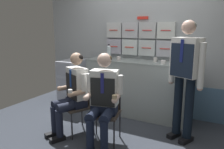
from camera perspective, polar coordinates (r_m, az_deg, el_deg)
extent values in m
cube|color=#343942|center=(3.32, -1.49, -16.62)|extent=(4.80, 4.80, 0.04)
cube|color=#A2A8AD|center=(4.20, 7.75, 5.14)|extent=(4.20, 0.06, 2.15)
cube|color=#52779B|center=(4.33, 7.29, -5.23)|extent=(4.12, 0.01, 0.59)
cube|color=#ABA8BB|center=(4.35, 0.59, 7.24)|extent=(0.31, 0.06, 0.28)
cylinder|color=red|center=(4.32, 0.35, 7.20)|extent=(0.17, 0.01, 0.01)
cube|color=silver|center=(4.21, 4.66, 7.04)|extent=(0.31, 0.06, 0.28)
cylinder|color=red|center=(4.18, 4.45, 7.00)|extent=(0.17, 0.01, 0.01)
cube|color=silver|center=(4.09, 8.98, 6.79)|extent=(0.31, 0.06, 0.28)
cylinder|color=red|center=(4.05, 8.81, 6.75)|extent=(0.17, 0.01, 0.01)
cube|color=#B1B4C1|center=(3.99, 13.54, 6.48)|extent=(0.31, 0.06, 0.28)
cylinder|color=red|center=(3.96, 13.40, 6.44)|extent=(0.17, 0.01, 0.01)
cube|color=silver|center=(4.34, 0.60, 11.34)|extent=(0.31, 0.06, 0.28)
cylinder|color=red|center=(4.30, 0.36, 11.33)|extent=(0.17, 0.01, 0.01)
cube|color=#B9BAC2|center=(4.19, 4.73, 11.28)|extent=(0.31, 0.06, 0.28)
cylinder|color=red|center=(4.16, 4.52, 11.27)|extent=(0.17, 0.01, 0.01)
cube|color=#B6B9BC|center=(4.07, 9.13, 11.15)|extent=(0.31, 0.06, 0.28)
cylinder|color=red|center=(4.04, 8.95, 11.15)|extent=(0.17, 0.01, 0.01)
cube|color=silver|center=(3.98, 13.76, 10.94)|extent=(0.31, 0.06, 0.28)
cylinder|color=red|center=(3.94, 13.62, 10.94)|extent=(0.17, 0.01, 0.01)
cube|color=red|center=(4.12, 7.89, 14.21)|extent=(0.20, 0.02, 0.05)
cube|color=#939D9D|center=(4.03, 6.54, -3.71)|extent=(1.84, 0.52, 0.96)
cube|color=gray|center=(3.93, 6.71, 3.28)|extent=(1.88, 0.53, 0.03)
sphere|color=black|center=(4.63, -13.09, -7.69)|extent=(0.07, 0.07, 0.07)
sphere|color=black|center=(4.44, -10.03, -8.41)|extent=(0.07, 0.07, 0.07)
sphere|color=black|center=(5.03, -8.98, -5.91)|extent=(0.07, 0.07, 0.07)
sphere|color=black|center=(4.86, -6.03, -6.48)|extent=(0.07, 0.07, 0.07)
cube|color=#B5BBCB|center=(4.60, -9.67, -1.61)|extent=(0.40, 0.64, 0.86)
cube|color=#A1A7B7|center=(4.44, -12.09, -6.06)|extent=(0.35, 0.01, 0.23)
cube|color=#A1A7B7|center=(4.36, -12.26, -2.48)|extent=(0.35, 0.01, 0.23)
cube|color=#A1A7B7|center=(4.30, -12.43, 1.22)|extent=(0.35, 0.01, 0.23)
cylinder|color=#28282D|center=(4.30, -12.29, 2.88)|extent=(0.32, 0.02, 0.02)
cylinder|color=#2D2D33|center=(3.56, -12.89, -10.96)|extent=(0.02, 0.02, 0.40)
cylinder|color=#2D2D33|center=(3.26, -10.26, -13.07)|extent=(0.02, 0.02, 0.40)
cylinder|color=#2D2D33|center=(3.70, -7.72, -9.83)|extent=(0.02, 0.02, 0.40)
cylinder|color=#2D2D33|center=(3.41, -4.73, -11.70)|extent=(0.02, 0.02, 0.40)
cube|color=#3D342D|center=(3.40, -9.02, -8.10)|extent=(0.53, 0.53, 0.02)
cube|color=#3D342D|center=(3.42, -6.31, -4.17)|extent=(0.34, 0.18, 0.40)
cylinder|color=#2D2D33|center=(3.57, -7.91, -3.54)|extent=(0.02, 0.02, 0.40)
cylinder|color=#2D2D33|center=(3.27, -4.86, -4.92)|extent=(0.02, 0.02, 0.40)
cube|color=black|center=(3.49, -15.00, -14.61)|extent=(0.18, 0.24, 0.06)
cube|color=black|center=(3.34, -13.82, -15.80)|extent=(0.18, 0.24, 0.06)
cylinder|color=#191E30|center=(3.41, -14.57, -11.08)|extent=(0.10, 0.10, 0.39)
cylinder|color=#191E30|center=(3.26, -13.36, -12.13)|extent=(0.10, 0.10, 0.39)
cylinder|color=#191E30|center=(3.39, -12.20, -7.19)|extent=(0.27, 0.38, 0.13)
cylinder|color=#191E30|center=(3.24, -10.88, -8.06)|extent=(0.27, 0.38, 0.13)
cube|color=#191E30|center=(3.38, -9.06, -6.96)|extent=(0.38, 0.32, 0.12)
cube|color=white|center=(3.30, -8.91, -2.17)|extent=(0.39, 0.32, 0.46)
cube|color=black|center=(3.27, -10.43, -3.04)|extent=(0.29, 0.15, 0.36)
cube|color=#153C95|center=(3.24, -10.63, -1.03)|extent=(0.04, 0.03, 0.26)
cylinder|color=white|center=(3.47, -10.48, -0.71)|extent=(0.08, 0.08, 0.25)
cylinder|color=tan|center=(3.44, -11.78, -3.32)|extent=(0.16, 0.23, 0.07)
sphere|color=tan|center=(3.40, -13.35, -3.57)|extent=(0.08, 0.08, 0.08)
cylinder|color=white|center=(3.12, -7.22, -2.02)|extent=(0.08, 0.08, 0.25)
cylinder|color=tan|center=(3.13, -8.97, -4.76)|extent=(0.16, 0.23, 0.07)
sphere|color=tan|center=(3.08, -10.67, -5.07)|extent=(0.08, 0.08, 0.08)
cylinder|color=silver|center=(3.07, -10.70, -4.35)|extent=(0.06, 0.06, 0.06)
sphere|color=tan|center=(3.23, -9.12, 3.98)|extent=(0.18, 0.18, 0.18)
ellipsoid|color=black|center=(3.24, -8.91, 4.29)|extent=(0.23, 0.22, 0.13)
cylinder|color=#2D2D33|center=(3.07, -6.24, -14.59)|extent=(0.02, 0.02, 0.40)
cylinder|color=#2D2D33|center=(2.97, 0.53, -15.43)|extent=(0.02, 0.02, 0.40)
cylinder|color=#2D2D33|center=(3.37, -4.07, -11.97)|extent=(0.02, 0.02, 0.40)
cylinder|color=#2D2D33|center=(3.29, 2.05, -12.62)|extent=(0.02, 0.02, 0.40)
cube|color=#3D342D|center=(3.08, -1.96, -10.08)|extent=(0.48, 0.48, 0.02)
cube|color=#3D342D|center=(3.19, -1.04, -5.32)|extent=(0.36, 0.11, 0.40)
cylinder|color=#2D2D33|center=(3.23, -4.18, -5.12)|extent=(0.02, 0.02, 0.40)
cylinder|color=#2D2D33|center=(3.14, 2.11, -5.61)|extent=(0.02, 0.02, 0.40)
cylinder|color=#151C30|center=(2.88, -5.71, -15.17)|extent=(0.10, 0.10, 0.39)
cylinder|color=#151C30|center=(2.83, -2.04, -15.65)|extent=(0.10, 0.10, 0.39)
cylinder|color=#151C30|center=(2.94, -4.66, -9.99)|extent=(0.22, 0.40, 0.13)
cylinder|color=#151C30|center=(2.89, -1.12, -10.36)|extent=(0.22, 0.40, 0.13)
cube|color=#151C30|center=(3.06, -1.97, -8.85)|extent=(0.37, 0.27, 0.12)
cube|color=white|center=(2.98, -1.90, -3.37)|extent=(0.39, 0.28, 0.48)
cube|color=black|center=(2.90, -2.46, -4.61)|extent=(0.32, 0.09, 0.38)
cube|color=navy|center=(2.86, -2.53, -2.29)|extent=(0.04, 0.02, 0.27)
cylinder|color=white|center=(3.03, -5.70, -2.15)|extent=(0.08, 0.08, 0.26)
cylinder|color=beige|center=(2.97, -5.97, -5.45)|extent=(0.12, 0.25, 0.07)
sphere|color=beige|center=(2.88, -6.71, -6.06)|extent=(0.08, 0.08, 0.08)
cylinder|color=white|center=(2.92, 2.02, -2.65)|extent=(0.08, 0.08, 0.26)
cylinder|color=beige|center=(2.87, 1.15, -6.03)|extent=(0.12, 0.25, 0.07)
sphere|color=beige|center=(2.77, 0.65, -6.69)|extent=(0.08, 0.08, 0.08)
cylinder|color=tan|center=(2.76, 0.65, -5.91)|extent=(0.06, 0.06, 0.06)
sphere|color=beige|center=(2.91, -1.96, 3.71)|extent=(0.19, 0.19, 0.19)
ellipsoid|color=brown|center=(2.92, -1.88, 4.08)|extent=(0.22, 0.21, 0.13)
cube|color=black|center=(3.49, 15.65, -14.66)|extent=(0.18, 0.26, 0.06)
cube|color=black|center=(3.39, 18.45, -15.68)|extent=(0.18, 0.26, 0.06)
cylinder|color=black|center=(3.33, 16.55, -7.47)|extent=(0.12, 0.12, 0.85)
cylinder|color=black|center=(3.23, 19.14, -8.22)|extent=(0.12, 0.12, 0.85)
cube|color=white|center=(3.12, 18.63, 4.17)|extent=(0.42, 0.35, 0.52)
cube|color=#1B2639|center=(3.03, 17.41, 3.44)|extent=(0.31, 0.15, 0.44)
cube|color=navy|center=(3.01, 17.47, 5.80)|extent=(0.04, 0.03, 0.29)
cylinder|color=white|center=(3.26, 15.28, 3.24)|extent=(0.08, 0.08, 0.58)
sphere|color=#D8AD99|center=(3.32, 15.00, -1.74)|extent=(0.08, 0.08, 0.08)
cylinder|color=white|center=(3.01, 22.05, 2.09)|extent=(0.08, 0.08, 0.58)
sphere|color=#D8AD99|center=(3.07, 21.63, -3.26)|extent=(0.08, 0.08, 0.08)
sphere|color=#D8AD99|center=(3.10, 19.13, 11.42)|extent=(0.18, 0.18, 0.18)
ellipsoid|color=gray|center=(3.11, 19.29, 11.71)|extent=(0.23, 0.23, 0.13)
cylinder|color=silver|center=(3.76, 17.86, 4.66)|extent=(0.07, 0.07, 0.26)
cone|color=silver|center=(3.75, 18.01, 6.84)|extent=(0.07, 0.07, 0.02)
cylinder|color=silver|center=(3.75, 18.03, 7.17)|extent=(0.03, 0.03, 0.02)
cylinder|color=silver|center=(4.03, -0.82, 5.49)|extent=(0.07, 0.07, 0.24)
cone|color=silver|center=(4.01, -0.83, 7.35)|extent=(0.07, 0.07, 0.02)
cylinder|color=black|center=(4.01, -0.83, 7.66)|extent=(0.03, 0.03, 0.02)
cylinder|color=silver|center=(3.97, 1.74, 4.16)|extent=(0.07, 0.07, 0.07)
cylinder|color=#382114|center=(3.97, 1.74, 4.56)|extent=(0.06, 0.06, 0.01)
cylinder|color=white|center=(3.67, 13.02, 3.13)|extent=(0.08, 0.08, 0.06)
cylinder|color=#382114|center=(3.67, 13.04, 3.48)|extent=(0.06, 0.06, 0.01)
cylinder|color=silver|center=(3.88, 11.06, 3.78)|extent=(0.06, 0.06, 0.07)
cylinder|color=#382114|center=(3.88, 11.08, 4.21)|extent=(0.05, 0.05, 0.01)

